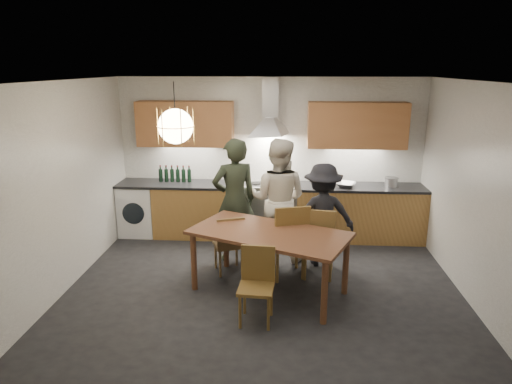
# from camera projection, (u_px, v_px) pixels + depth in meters

# --- Properties ---
(ground) EXTENTS (5.00, 5.00, 0.00)m
(ground) POSITION_uv_depth(u_px,v_px,m) (263.00, 291.00, 5.79)
(ground) COLOR black
(ground) RESTS_ON ground
(room_shell) EXTENTS (5.02, 4.52, 2.61)m
(room_shell) POSITION_uv_depth(u_px,v_px,m) (263.00, 160.00, 5.33)
(room_shell) COLOR white
(room_shell) RESTS_ON ground
(counter_run) EXTENTS (5.00, 0.62, 0.90)m
(counter_run) POSITION_uv_depth(u_px,v_px,m) (271.00, 211.00, 7.54)
(counter_run) COLOR #B98747
(counter_run) RESTS_ON ground
(range_stove) EXTENTS (0.90, 0.60, 0.92)m
(range_stove) POSITION_uv_depth(u_px,v_px,m) (269.00, 211.00, 7.54)
(range_stove) COLOR silver
(range_stove) RESTS_ON ground
(wall_fixtures) EXTENTS (4.30, 0.54, 1.10)m
(wall_fixtures) POSITION_uv_depth(u_px,v_px,m) (270.00, 124.00, 7.28)
(wall_fixtures) COLOR #C07D4A
(wall_fixtures) RESTS_ON ground
(pendant_lamp) EXTENTS (0.43, 0.43, 0.70)m
(pendant_lamp) POSITION_uv_depth(u_px,v_px,m) (176.00, 126.00, 5.20)
(pendant_lamp) COLOR black
(pendant_lamp) RESTS_ON ground
(dining_table) EXTENTS (2.13, 1.64, 0.80)m
(dining_table) POSITION_uv_depth(u_px,v_px,m) (269.00, 239.00, 5.61)
(dining_table) COLOR brown
(dining_table) RESTS_ON ground
(chair_back_left) EXTENTS (0.48, 0.48, 0.83)m
(chair_back_left) POSITION_uv_depth(u_px,v_px,m) (230.00, 241.00, 6.17)
(chair_back_left) COLOR brown
(chair_back_left) RESTS_ON ground
(chair_back_mid) EXTENTS (0.58, 0.58, 1.04)m
(chair_back_mid) POSITION_uv_depth(u_px,v_px,m) (290.00, 237.00, 6.00)
(chair_back_mid) COLOR brown
(chair_back_mid) RESTS_ON ground
(chair_back_right) EXTENTS (0.50, 0.50, 0.99)m
(chair_back_right) POSITION_uv_depth(u_px,v_px,m) (318.00, 238.00, 6.02)
(chair_back_right) COLOR brown
(chair_back_right) RESTS_ON ground
(chair_front) EXTENTS (0.41, 0.41, 0.85)m
(chair_front) POSITION_uv_depth(u_px,v_px,m) (257.00, 279.00, 5.06)
(chair_front) COLOR brown
(chair_front) RESTS_ON ground
(person_left) EXTENTS (0.77, 0.66, 1.80)m
(person_left) POSITION_uv_depth(u_px,v_px,m) (234.00, 200.00, 6.56)
(person_left) COLOR black
(person_left) RESTS_ON ground
(person_mid) EXTENTS (1.00, 0.85, 1.79)m
(person_mid) POSITION_uv_depth(u_px,v_px,m) (278.00, 199.00, 6.63)
(person_mid) COLOR beige
(person_mid) RESTS_ON ground
(person_right) EXTENTS (1.03, 0.69, 1.47)m
(person_right) POSITION_uv_depth(u_px,v_px,m) (322.00, 215.00, 6.43)
(person_right) COLOR black
(person_right) RESTS_ON ground
(mixing_bowl) EXTENTS (0.41, 0.41, 0.08)m
(mixing_bowl) POSITION_uv_depth(u_px,v_px,m) (346.00, 185.00, 7.26)
(mixing_bowl) COLOR #ABABAF
(mixing_bowl) RESTS_ON counter_run
(stock_pot) EXTENTS (0.27, 0.27, 0.14)m
(stock_pot) POSITION_uv_depth(u_px,v_px,m) (391.00, 182.00, 7.27)
(stock_pot) COLOR #B9B8BC
(stock_pot) RESTS_ON counter_run
(wine_bottles) EXTENTS (0.55, 0.06, 0.27)m
(wine_bottles) POSITION_uv_depth(u_px,v_px,m) (175.00, 174.00, 7.57)
(wine_bottles) COLOR black
(wine_bottles) RESTS_ON counter_run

